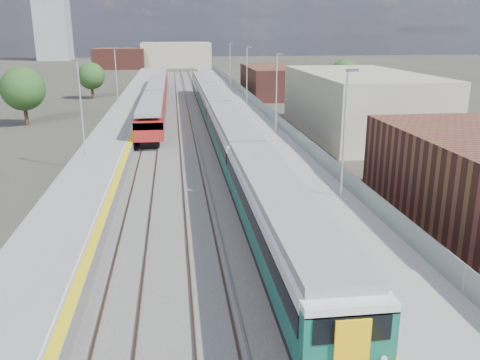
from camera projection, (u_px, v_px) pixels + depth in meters
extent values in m
plane|color=#47443A|center=(203.00, 129.00, 56.61)|extent=(320.00, 320.00, 0.00)
cube|color=#565451|center=(183.00, 125.00, 58.70)|extent=(10.50, 155.00, 0.06)
cube|color=#4C3323|center=(207.00, 120.00, 61.43)|extent=(0.07, 160.00, 0.14)
cube|color=#4C3323|center=(219.00, 120.00, 61.61)|extent=(0.07, 160.00, 0.14)
cube|color=#4C3323|center=(178.00, 121.00, 61.00)|extent=(0.07, 160.00, 0.14)
cube|color=#4C3323|center=(190.00, 120.00, 61.18)|extent=(0.07, 160.00, 0.14)
cube|color=#4C3323|center=(149.00, 121.00, 60.57)|extent=(0.07, 160.00, 0.14)
cube|color=#4C3323|center=(161.00, 121.00, 60.74)|extent=(0.07, 160.00, 0.14)
cube|color=gray|center=(205.00, 120.00, 61.39)|extent=(0.08, 160.00, 0.10)
cube|color=gray|center=(193.00, 120.00, 61.22)|extent=(0.08, 160.00, 0.10)
cube|color=slate|center=(247.00, 119.00, 59.49)|extent=(4.70, 155.00, 1.00)
cube|color=gray|center=(247.00, 115.00, 59.35)|extent=(4.70, 155.00, 0.03)
cube|color=yellow|center=(229.00, 115.00, 59.08)|extent=(0.40, 155.00, 0.01)
cube|color=gray|center=(265.00, 110.00, 59.45)|extent=(0.06, 155.00, 1.20)
cylinder|color=#9EA0A3|center=(344.00, 134.00, 29.45)|extent=(0.12, 0.12, 7.50)
cube|color=#4C4C4F|center=(352.00, 70.00, 28.44)|extent=(0.70, 0.18, 0.14)
cylinder|color=#9EA0A3|center=(276.00, 93.00, 48.46)|extent=(0.12, 0.12, 7.50)
cube|color=#4C4C4F|center=(280.00, 54.00, 47.46)|extent=(0.70, 0.18, 0.14)
cylinder|color=#9EA0A3|center=(247.00, 75.00, 67.48)|extent=(0.12, 0.12, 7.50)
cube|color=#4C4C4F|center=(249.00, 47.00, 66.47)|extent=(0.70, 0.18, 0.14)
cylinder|color=#9EA0A3|center=(230.00, 65.00, 86.49)|extent=(0.12, 0.12, 7.50)
cube|color=#4C4C4F|center=(232.00, 43.00, 85.48)|extent=(0.70, 0.18, 0.14)
cube|color=slate|center=(122.00, 122.00, 57.73)|extent=(4.30, 155.00, 1.00)
cube|color=gray|center=(122.00, 118.00, 57.58)|extent=(4.30, 155.00, 0.03)
cube|color=yellow|center=(139.00, 117.00, 57.81)|extent=(0.45, 155.00, 0.01)
cube|color=silver|center=(136.00, 117.00, 57.77)|extent=(0.08, 155.00, 0.01)
cylinder|color=#9EA0A3|center=(81.00, 109.00, 38.78)|extent=(0.12, 0.12, 7.50)
cube|color=#4C4C4F|center=(80.00, 60.00, 37.78)|extent=(0.70, 0.18, 0.14)
cylinder|color=#9EA0A3|center=(116.00, 78.00, 63.50)|extent=(0.12, 0.12, 7.50)
cube|color=#4C4C4F|center=(116.00, 48.00, 62.50)|extent=(0.70, 0.18, 0.14)
cube|color=#A6A085|center=(359.00, 104.00, 52.92)|extent=(11.00, 22.00, 6.40)
cube|color=brown|center=(271.00, 81.00, 84.15)|extent=(8.00, 18.00, 4.80)
cube|color=#A6A085|center=(176.00, 55.00, 150.44)|extent=(20.00, 14.00, 7.00)
cube|color=brown|center=(120.00, 58.00, 143.91)|extent=(14.00, 12.00, 5.60)
cube|color=gray|center=(51.00, 2.00, 178.47)|extent=(11.00, 11.00, 40.00)
cube|color=black|center=(278.00, 244.00, 24.05)|extent=(2.66, 19.07, 0.45)
cube|color=#105551|center=(278.00, 228.00, 23.82)|extent=(2.76, 19.07, 1.11)
cube|color=black|center=(279.00, 211.00, 23.57)|extent=(2.82, 19.07, 0.76)
cube|color=silver|center=(279.00, 198.00, 23.40)|extent=(2.76, 19.07, 0.47)
cube|color=gray|center=(279.00, 190.00, 23.28)|extent=(2.44, 19.07, 0.39)
cube|color=black|center=(231.00, 150.00, 42.65)|extent=(2.66, 19.07, 0.45)
cube|color=#105551|center=(231.00, 141.00, 42.43)|extent=(2.76, 19.07, 1.11)
cube|color=black|center=(231.00, 131.00, 42.18)|extent=(2.82, 19.07, 0.76)
cube|color=silver|center=(231.00, 124.00, 42.01)|extent=(2.76, 19.07, 0.47)
cube|color=gray|center=(231.00, 119.00, 41.89)|extent=(2.44, 19.07, 0.39)
cube|color=black|center=(213.00, 114.00, 61.26)|extent=(2.66, 19.07, 0.45)
cube|color=#105551|center=(213.00, 107.00, 61.03)|extent=(2.76, 19.07, 1.11)
cube|color=black|center=(213.00, 100.00, 60.78)|extent=(2.82, 19.07, 0.76)
cube|color=silver|center=(213.00, 95.00, 60.61)|extent=(2.76, 19.07, 0.47)
cube|color=gray|center=(213.00, 91.00, 60.49)|extent=(2.44, 19.07, 0.39)
cube|color=black|center=(203.00, 94.00, 79.86)|extent=(2.66, 19.07, 0.45)
cube|color=#105551|center=(203.00, 89.00, 79.64)|extent=(2.76, 19.07, 1.11)
cube|color=black|center=(203.00, 83.00, 79.39)|extent=(2.82, 19.07, 0.76)
cube|color=silver|center=(203.00, 80.00, 79.22)|extent=(2.76, 19.07, 0.47)
cube|color=gray|center=(203.00, 77.00, 79.10)|extent=(2.44, 19.07, 0.39)
cube|color=#105551|center=(347.00, 342.00, 14.39)|extent=(2.74, 0.59, 2.05)
cube|color=black|center=(352.00, 330.00, 13.94)|extent=(2.25, 0.06, 0.78)
cube|color=yellow|center=(351.00, 352.00, 14.08)|extent=(1.03, 0.10, 2.05)
cube|color=black|center=(153.00, 130.00, 53.80)|extent=(1.78, 15.15, 0.62)
cube|color=maroon|center=(152.00, 116.00, 53.38)|extent=(2.63, 17.82, 1.88)
cube|color=black|center=(152.00, 111.00, 53.24)|extent=(2.68, 17.82, 0.66)
cube|color=gray|center=(151.00, 102.00, 52.98)|extent=(2.34, 17.82, 0.38)
cube|color=black|center=(157.00, 105.00, 71.22)|extent=(1.78, 15.15, 0.62)
cube|color=maroon|center=(157.00, 94.00, 70.79)|extent=(2.63, 17.82, 1.88)
cube|color=black|center=(157.00, 91.00, 70.66)|extent=(2.68, 17.82, 0.66)
cube|color=gray|center=(156.00, 84.00, 70.39)|extent=(2.34, 17.82, 0.38)
cube|color=black|center=(160.00, 90.00, 88.63)|extent=(1.78, 15.15, 0.62)
cube|color=maroon|center=(160.00, 82.00, 88.21)|extent=(2.63, 17.82, 1.88)
cube|color=black|center=(159.00, 79.00, 88.08)|extent=(2.68, 17.82, 0.66)
cube|color=gray|center=(159.00, 73.00, 87.81)|extent=(2.34, 17.82, 0.38)
cylinder|color=#382619|center=(26.00, 115.00, 58.13)|extent=(0.44, 0.44, 2.33)
sphere|color=#21481B|center=(23.00, 89.00, 57.26)|extent=(4.93, 4.93, 4.93)
cylinder|color=#382619|center=(93.00, 92.00, 80.89)|extent=(0.44, 0.44, 1.99)
sphere|color=#21481B|center=(91.00, 76.00, 80.15)|extent=(4.21, 4.21, 4.21)
cylinder|color=#382619|center=(343.00, 94.00, 78.64)|extent=(0.44, 0.44, 2.21)
sphere|color=#21481B|center=(344.00, 75.00, 77.82)|extent=(4.67, 4.67, 4.67)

